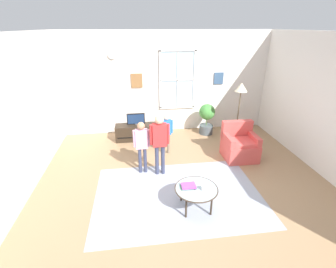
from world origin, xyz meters
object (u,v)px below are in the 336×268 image
(person_blue_shirt, at_px, (166,129))
(remote_near_books, at_px, (194,187))
(person_red_shirt, at_px, (160,138))
(person_pink_shirt, at_px, (142,142))
(book_stack, at_px, (188,186))
(cup, at_px, (204,188))
(floor_lamp, at_px, (241,93))
(tv_stand, at_px, (137,132))
(television, at_px, (136,119))
(armchair, at_px, (239,145))
(coffee_table, at_px, (196,190))
(potted_plant_by_window, at_px, (207,117))

(person_blue_shirt, bearing_deg, remote_near_books, -83.87)
(person_red_shirt, bearing_deg, person_pink_shirt, 162.94)
(book_stack, distance_m, cup, 0.26)
(person_red_shirt, relative_size, floor_lamp, 0.81)
(tv_stand, bearing_deg, person_red_shirt, -75.71)
(tv_stand, height_order, person_red_shirt, person_red_shirt)
(book_stack, distance_m, person_red_shirt, 1.27)
(television, distance_m, person_blue_shirt, 1.19)
(person_red_shirt, bearing_deg, book_stack, -71.28)
(television, xyz_separation_m, person_red_shirt, (0.48, -1.86, 0.23))
(cup, relative_size, person_blue_shirt, 0.08)
(person_pink_shirt, bearing_deg, armchair, 8.70)
(person_pink_shirt, bearing_deg, coffee_table, -55.72)
(cup, bearing_deg, coffee_table, 153.43)
(person_pink_shirt, bearing_deg, tv_stand, 93.40)
(person_pink_shirt, relative_size, person_blue_shirt, 1.14)
(book_stack, height_order, person_red_shirt, person_red_shirt)
(television, height_order, cup, television)
(tv_stand, distance_m, potted_plant_by_window, 2.11)
(person_blue_shirt, relative_size, person_red_shirt, 0.77)
(person_red_shirt, bearing_deg, armchair, 13.39)
(television, distance_m, armchair, 2.86)
(coffee_table, height_order, person_pink_shirt, person_pink_shirt)
(coffee_table, relative_size, potted_plant_by_window, 0.83)
(person_pink_shirt, bearing_deg, cup, -53.66)
(book_stack, bearing_deg, person_pink_shirt, 121.18)
(book_stack, relative_size, person_blue_shirt, 0.26)
(remote_near_books, bearing_deg, person_blue_shirt, 96.13)
(tv_stand, xyz_separation_m, person_red_shirt, (0.48, -1.87, 0.63))
(book_stack, relative_size, person_pink_shirt, 0.23)
(cup, bearing_deg, person_red_shirt, 116.75)
(armchair, bearing_deg, person_red_shirt, -166.61)
(cup, bearing_deg, book_stack, 156.33)
(coffee_table, height_order, person_blue_shirt, person_blue_shirt)
(book_stack, distance_m, person_pink_shirt, 1.49)
(tv_stand, distance_m, cup, 3.31)
(cup, xyz_separation_m, person_blue_shirt, (-0.36, 2.17, 0.20))
(tv_stand, distance_m, book_stack, 3.13)
(coffee_table, height_order, cup, cup)
(coffee_table, height_order, remote_near_books, remote_near_books)
(book_stack, bearing_deg, person_blue_shirt, 93.38)
(cup, distance_m, person_blue_shirt, 2.21)
(armchair, distance_m, person_pink_shirt, 2.44)
(television, distance_m, person_pink_shirt, 1.76)
(person_blue_shirt, bearing_deg, book_stack, -86.62)
(television, xyz_separation_m, person_pink_shirt, (0.10, -1.75, 0.12))
(television, bearing_deg, cup, -70.47)
(potted_plant_by_window, bearing_deg, person_red_shirt, -128.61)
(book_stack, relative_size, floor_lamp, 0.16)
(television, distance_m, floor_lamp, 2.88)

